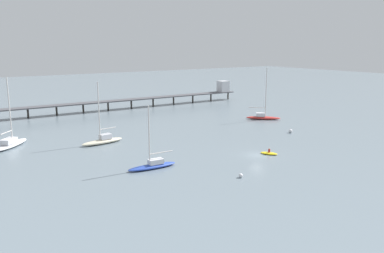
% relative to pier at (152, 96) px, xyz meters
% --- Properties ---
extents(ground_plane, '(400.00, 400.00, 0.00)m').
position_rel_pier_xyz_m(ground_plane, '(-10.45, -58.40, -3.11)').
color(ground_plane, slate).
extents(pier, '(82.05, 5.53, 6.46)m').
position_rel_pier_xyz_m(pier, '(0.00, 0.00, 0.00)').
color(pier, '#4C4C51').
rests_on(pier, ground_plane).
extents(sailboat_blue, '(8.13, 2.22, 9.93)m').
position_rel_pier_xyz_m(sailboat_blue, '(-29.07, -54.75, -2.47)').
color(sailboat_blue, '#2D4CB7').
rests_on(sailboat_blue, ground_plane).
extents(sailboat_white, '(8.17, 8.78, 13.00)m').
position_rel_pier_xyz_m(sailboat_white, '(-44.99, -28.35, -2.35)').
color(sailboat_white, white).
rests_on(sailboat_white, ground_plane).
extents(sailboat_red, '(7.65, 7.42, 13.15)m').
position_rel_pier_xyz_m(sailboat_red, '(13.54, -34.64, -2.33)').
color(sailboat_red, red).
rests_on(sailboat_red, ground_plane).
extents(sailboat_cream, '(8.79, 3.11, 11.97)m').
position_rel_pier_xyz_m(sailboat_cream, '(-29.75, -35.69, -2.35)').
color(sailboat_cream, beige).
rests_on(sailboat_cream, ground_plane).
extents(dinghy_yellow, '(2.69, 3.24, 1.14)m').
position_rel_pier_xyz_m(dinghy_yellow, '(-8.40, -59.06, -2.91)').
color(dinghy_yellow, yellow).
rests_on(dinghy_yellow, ground_plane).
extents(mooring_buoy_mid, '(0.63, 0.63, 0.63)m').
position_rel_pier_xyz_m(mooring_buoy_mid, '(-20.58, -65.67, -2.80)').
color(mooring_buoy_mid, silver).
rests_on(mooring_buoy_mid, ground_plane).
extents(mooring_buoy_outer, '(0.82, 0.82, 0.82)m').
position_rel_pier_xyz_m(mooring_buoy_outer, '(7.51, -49.46, -2.70)').
color(mooring_buoy_outer, silver).
rests_on(mooring_buoy_outer, ground_plane).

